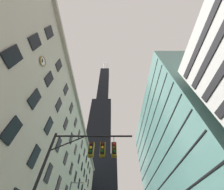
{
  "coord_description": "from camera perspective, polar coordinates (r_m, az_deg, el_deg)",
  "views": [
    {
      "loc": [
        -2.15,
        -6.4,
        1.68
      ],
      "look_at": [
        -2.17,
        21.87,
        35.9
      ],
      "focal_mm": 20.12,
      "sensor_mm": 36.0,
      "label": 1
    }
  ],
  "objects": [
    {
      "name": "station_building",
      "position": [
        38.4,
        -29.0,
        -28.53
      ],
      "size": [
        15.74,
        65.04,
        25.53
      ],
      "color": "beige",
      "rests_on": "ground"
    },
    {
      "name": "dark_skyscraper",
      "position": [
        101.79,
        -5.9,
        -19.85
      ],
      "size": [
        25.55,
        25.55,
        188.31
      ],
      "color": "black",
      "rests_on": "ground"
    },
    {
      "name": "glass_office_midrise",
      "position": [
        48.17,
        27.26,
        -22.47
      ],
      "size": [
        14.52,
        50.08,
        40.9
      ],
      "color": "slate",
      "rests_on": "ground"
    },
    {
      "name": "traffic_signal_mast",
      "position": [
        10.24,
        -12.18,
        -26.53
      ],
      "size": [
        6.51,
        0.63,
        7.56
      ],
      "color": "black",
      "rests_on": "sidewalk_left"
    }
  ]
}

